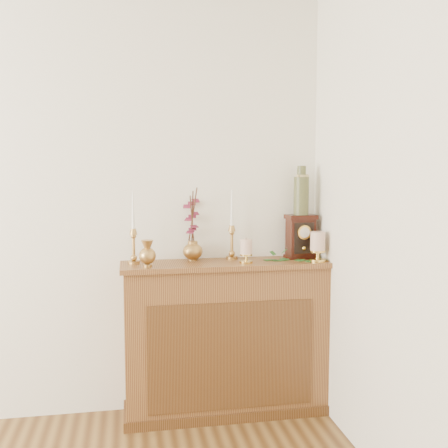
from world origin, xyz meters
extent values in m
cube|color=olive|center=(1.40, 2.10, 0.45)|extent=(1.20, 0.30, 0.90)
cube|color=brown|center=(1.40, 1.95, 0.41)|extent=(0.96, 0.01, 0.63)
cube|color=olive|center=(1.40, 2.10, 0.92)|extent=(1.24, 0.34, 0.03)
cube|color=brown|center=(1.40, 2.10, 0.03)|extent=(1.23, 0.33, 0.06)
cylinder|color=#AD8245|center=(0.86, 2.13, 0.94)|extent=(0.07, 0.07, 0.02)
sphere|color=#AD8245|center=(0.86, 2.13, 0.96)|extent=(0.04, 0.04, 0.04)
cylinder|color=#AD8245|center=(0.86, 2.13, 1.03)|extent=(0.02, 0.02, 0.12)
sphere|color=#AD8245|center=(0.86, 2.13, 1.09)|extent=(0.03, 0.03, 0.03)
cone|color=#AD8245|center=(0.86, 2.13, 1.12)|extent=(0.05, 0.05, 0.03)
cone|color=white|center=(0.86, 2.13, 1.24)|extent=(0.02, 0.02, 0.22)
cylinder|color=#AD8245|center=(1.45, 2.18, 0.94)|extent=(0.07, 0.07, 0.02)
sphere|color=#AD8245|center=(1.45, 2.18, 0.97)|extent=(0.04, 0.04, 0.04)
cylinder|color=#AD8245|center=(1.45, 2.18, 1.03)|extent=(0.02, 0.02, 0.12)
sphere|color=#AD8245|center=(1.45, 2.18, 1.09)|extent=(0.03, 0.03, 0.03)
cone|color=#AD8245|center=(1.45, 2.18, 1.12)|extent=(0.05, 0.05, 0.04)
cone|color=white|center=(1.45, 2.18, 1.24)|extent=(0.02, 0.02, 0.22)
cylinder|color=#AD8245|center=(0.93, 2.00, 0.94)|extent=(0.05, 0.05, 0.02)
sphere|color=#AD8245|center=(0.93, 2.00, 0.99)|extent=(0.09, 0.09, 0.09)
cone|color=#AD8245|center=(0.93, 2.00, 1.06)|extent=(0.07, 0.07, 0.05)
cylinder|color=#AD8245|center=(1.21, 2.18, 0.93)|extent=(0.05, 0.05, 0.01)
ellipsoid|color=#AD8245|center=(1.21, 2.18, 0.99)|extent=(0.12, 0.12, 0.10)
cylinder|color=#AD8245|center=(1.21, 2.18, 1.04)|extent=(0.06, 0.06, 0.02)
cylinder|color=#472819|center=(1.21, 2.19, 1.18)|extent=(0.03, 0.07, 0.28)
cylinder|color=#472819|center=(1.21, 2.19, 1.19)|extent=(0.01, 0.06, 0.31)
cylinder|color=#472819|center=(1.21, 2.19, 1.21)|extent=(0.05, 0.11, 0.33)
cylinder|color=gold|center=(1.51, 2.03, 0.94)|extent=(0.08, 0.08, 0.01)
cylinder|color=gold|center=(1.51, 2.03, 0.96)|extent=(0.02, 0.02, 0.03)
cylinder|color=gold|center=(1.51, 2.03, 0.98)|extent=(0.07, 0.07, 0.01)
cylinder|color=#FFEAC7|center=(1.51, 2.03, 1.03)|extent=(0.07, 0.07, 0.09)
cylinder|color=#472819|center=(1.51, 2.03, 1.07)|extent=(0.00, 0.00, 0.01)
cylinder|color=gold|center=(1.93, 2.00, 0.94)|extent=(0.10, 0.10, 0.02)
cylinder|color=gold|center=(1.93, 2.00, 0.97)|extent=(0.02, 0.02, 0.04)
cylinder|color=gold|center=(1.93, 2.00, 0.99)|extent=(0.09, 0.09, 0.01)
cylinder|color=#FFEAC7|center=(1.93, 2.00, 1.05)|extent=(0.09, 0.09, 0.11)
cylinder|color=#472819|center=(1.93, 2.00, 1.11)|extent=(0.00, 0.00, 0.01)
cube|color=#2D6B29|center=(1.76, 2.01, 0.93)|extent=(0.06, 0.06, 0.00)
cube|color=#2D6B29|center=(1.94, 2.04, 0.93)|extent=(0.06, 0.06, 0.00)
cube|color=#2D6B29|center=(1.65, 2.04, 0.93)|extent=(0.04, 0.05, 0.00)
cube|color=#2D6B29|center=(1.80, 2.03, 0.93)|extent=(0.06, 0.05, 0.00)
cube|color=#2D6B29|center=(1.82, 2.06, 0.93)|extent=(0.05, 0.06, 0.00)
cube|color=#2D6B29|center=(1.96, 2.02, 0.93)|extent=(0.06, 0.06, 0.00)
cube|color=#2D6B29|center=(1.80, 2.14, 0.93)|extent=(0.05, 0.05, 0.00)
cube|color=#2D6B29|center=(1.86, 2.03, 0.93)|extent=(0.04, 0.05, 0.00)
cube|color=#2D6B29|center=(1.88, 2.13, 0.93)|extent=(0.05, 0.05, 0.00)
cube|color=#2D6B29|center=(1.85, 2.12, 0.93)|extent=(0.06, 0.06, 0.00)
cube|color=#2D6B29|center=(1.68, 2.09, 0.98)|extent=(0.04, 0.05, 0.02)
cube|color=#2D6B29|center=(1.74, 2.03, 0.99)|extent=(0.05, 0.04, 0.02)
cube|color=#2D6B29|center=(1.97, 2.08, 0.98)|extent=(0.05, 0.05, 0.02)
cube|color=black|center=(1.88, 2.15, 0.94)|extent=(0.19, 0.14, 0.02)
cube|color=black|center=(1.88, 2.15, 1.06)|extent=(0.17, 0.12, 0.23)
cube|color=black|center=(1.88, 2.15, 1.19)|extent=(0.19, 0.14, 0.03)
cube|color=black|center=(1.88, 2.10, 1.06)|extent=(0.13, 0.01, 0.19)
cylinder|color=#F2BE47|center=(1.88, 2.09, 1.10)|extent=(0.09, 0.01, 0.09)
cylinder|color=silver|center=(1.88, 2.09, 1.10)|extent=(0.06, 0.01, 0.06)
sphere|color=#F2BE47|center=(1.88, 2.10, 1.00)|extent=(0.03, 0.03, 0.03)
cylinder|color=#1B372A|center=(1.88, 2.15, 1.31)|extent=(0.09, 0.09, 0.23)
cylinder|color=#1B372A|center=(1.88, 2.15, 1.46)|extent=(0.05, 0.05, 0.08)
cylinder|color=tan|center=(1.88, 2.15, 1.44)|extent=(0.07, 0.07, 0.02)
camera|label=1|loc=(0.83, -0.92, 1.46)|focal=42.00mm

